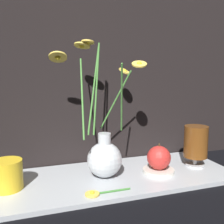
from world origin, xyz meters
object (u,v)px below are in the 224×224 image
object	(u,v)px
yellow_mug	(6,175)
orange_fruit	(159,158)
vase_with_flowers	(104,153)
tea_glass	(196,142)

from	to	relation	value
yellow_mug	orange_fruit	distance (m)	0.43
vase_with_flowers	tea_glass	distance (m)	0.30
tea_glass	orange_fruit	size ratio (longest dim) A/B	1.66
vase_with_flowers	tea_glass	size ratio (longest dim) A/B	2.94
vase_with_flowers	orange_fruit	distance (m)	0.17
vase_with_flowers	yellow_mug	distance (m)	0.26
yellow_mug	vase_with_flowers	bearing A→B (deg)	-0.13
vase_with_flowers	yellow_mug	bearing A→B (deg)	179.87
yellow_mug	tea_glass	size ratio (longest dim) A/B	0.67
yellow_mug	orange_fruit	size ratio (longest dim) A/B	1.11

